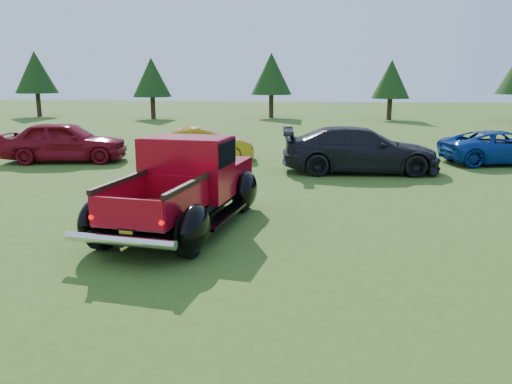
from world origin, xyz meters
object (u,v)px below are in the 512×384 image
object	(u,v)px
tree_mid_left	(271,74)
show_car_yellow	(204,144)
show_car_blue	(502,147)
tree_mid_right	(391,79)
show_car_red	(65,141)
tree_west	(152,78)
show_car_grey	(360,150)
tree_far_west	(36,72)
pickup_truck	(188,183)

from	to	relation	value
tree_mid_left	show_car_yellow	world-z (taller)	tree_mid_left
show_car_yellow	show_car_blue	xyz separation A→B (m)	(10.86, 0.58, -0.02)
tree_mid_right	show_car_red	distance (m)	25.98
tree_west	show_car_grey	world-z (taller)	tree_west
tree_far_west	show_car_yellow	size ratio (longest dim) A/B	1.39
tree_far_west	show_car_yellow	xyz separation A→B (m)	(18.50, -20.47, -2.90)
tree_mid_left	show_car_yellow	distance (m)	21.65
pickup_truck	show_car_blue	distance (m)	12.83
tree_mid_left	pickup_truck	world-z (taller)	tree_mid_left
tree_mid_left	show_car_red	world-z (taller)	tree_mid_left
tree_west	tree_mid_right	distance (m)	18.03
pickup_truck	show_car_yellow	world-z (taller)	pickup_truck
tree_west	pickup_truck	xyz separation A→B (m)	(10.07, -27.73, -2.24)
show_car_grey	show_car_yellow	bearing A→B (deg)	68.25
tree_west	tree_mid_left	bearing A→B (deg)	12.53
show_car_red	show_car_blue	world-z (taller)	show_car_red
show_car_grey	tree_mid_right	bearing A→B (deg)	-14.33
tree_mid_left	tree_mid_right	bearing A→B (deg)	-6.34
tree_far_west	tree_mid_left	distance (m)	19.03
tree_west	tree_mid_left	xyz separation A→B (m)	(9.00, 2.00, 0.27)
tree_far_west	show_car_red	xyz separation A→B (m)	(13.50, -21.44, -2.77)
tree_mid_left	tree_mid_right	world-z (taller)	tree_mid_left
show_car_grey	show_car_blue	xyz separation A→B (m)	(5.22, 2.33, -0.14)
tree_mid_right	show_car_blue	distance (m)	20.08
tree_far_west	show_car_yellow	bearing A→B (deg)	-47.89
tree_west	show_car_red	size ratio (longest dim) A/B	1.04
tree_west	show_car_blue	bearing A→B (deg)	-44.29
tree_mid_left	show_car_blue	size ratio (longest dim) A/B	1.17
show_car_red	tree_mid_right	bearing A→B (deg)	-44.74
pickup_truck	tree_mid_right	bearing A→B (deg)	82.50
tree_mid_right	show_car_grey	size ratio (longest dim) A/B	0.86
show_car_grey	show_car_red	bearing A→B (deg)	81.30
show_car_grey	show_car_blue	bearing A→B (deg)	-70.40
show_car_yellow	show_car_blue	size ratio (longest dim) A/B	0.87
tree_far_west	show_car_blue	world-z (taller)	tree_far_west
tree_west	show_car_blue	distance (m)	27.17
tree_west	tree_mid_left	distance (m)	9.22
tree_far_west	show_car_grey	size ratio (longest dim) A/B	1.02
tree_far_west	tree_mid_right	bearing A→B (deg)	-0.00
tree_west	tree_mid_right	size ratio (longest dim) A/B	1.05
show_car_grey	show_car_blue	size ratio (longest dim) A/B	1.19
tree_far_west	tree_mid_right	world-z (taller)	tree_far_west
tree_far_west	show_car_blue	distance (m)	35.59
pickup_truck	show_car_blue	world-z (taller)	pickup_truck
show_car_grey	show_car_blue	world-z (taller)	show_car_grey
tree_mid_right	show_car_grey	world-z (taller)	tree_mid_right
show_car_red	show_car_blue	size ratio (longest dim) A/B	1.03
show_car_grey	tree_west	bearing A→B (deg)	29.20
tree_mid_right	pickup_truck	bearing A→B (deg)	-105.43
tree_west	tree_mid_right	world-z (taller)	tree_west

